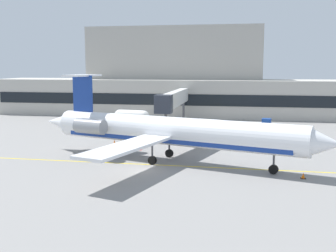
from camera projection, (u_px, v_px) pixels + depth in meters
The scene contains 9 objects.
ground at pixel (143, 170), 40.95m from camera, with size 120.00×120.00×0.11m.
terminal_building at pixel (173, 82), 86.27m from camera, with size 74.59×12.68×18.27m.
jet_bridge_west at pixel (174, 99), 68.05m from camera, with size 2.40×21.98×6.09m.
regional_jet at pixel (168, 131), 43.87m from camera, with size 33.55×26.50×9.18m.
baggage_tug at pixel (270, 125), 66.24m from camera, with size 3.63×2.22×1.79m.
pushback_tractor at pixel (195, 127), 61.83m from camera, with size 3.14×3.73×2.37m.
fuel_tank at pixel (132, 116), 73.89m from camera, with size 6.68×2.77×2.37m.
safety_cone_alpha at pixel (114, 142), 54.27m from camera, with size 0.47×0.47×0.55m.
safety_cone_bravo at pixel (303, 176), 37.67m from camera, with size 0.47×0.47×0.55m.
Camera 1 is at (9.76, -38.75, 10.22)m, focal length 44.16 mm.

